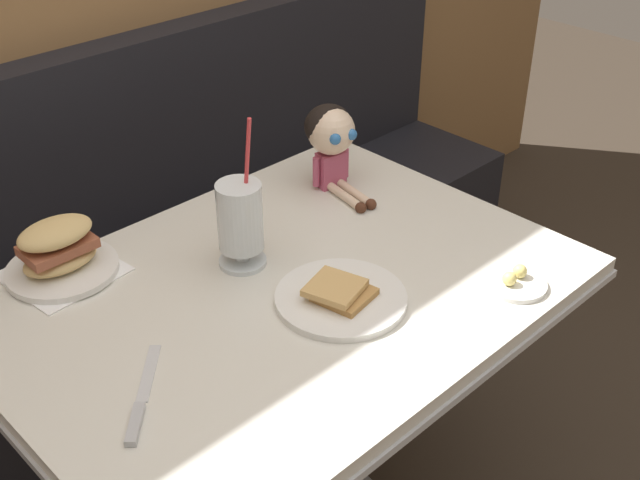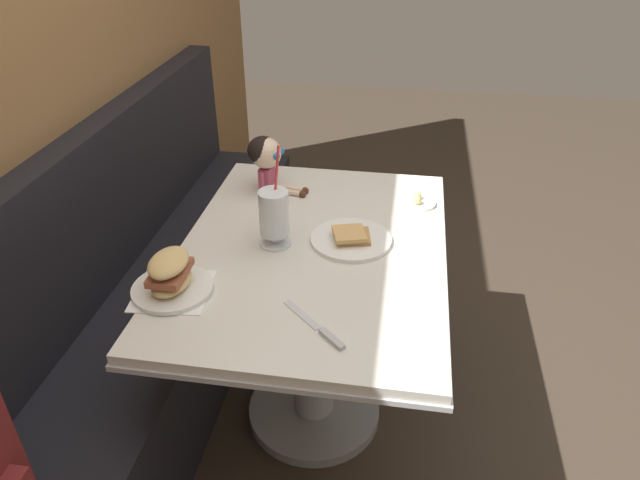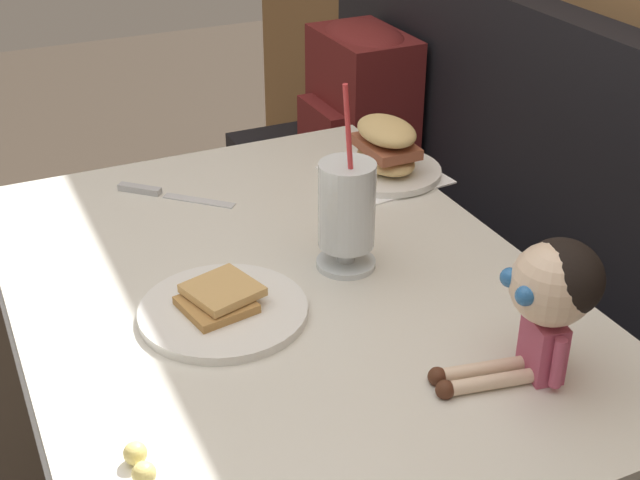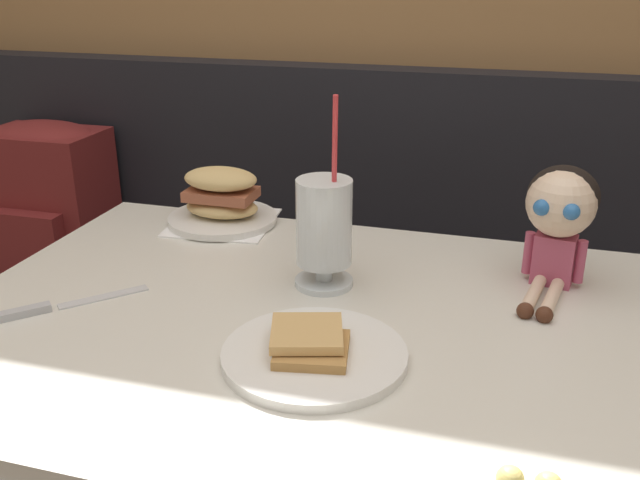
% 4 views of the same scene
% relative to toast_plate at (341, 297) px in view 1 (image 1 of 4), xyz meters
% --- Properties ---
extents(booth_bench, '(2.60, 0.48, 1.00)m').
position_rel_toast_plate_xyz_m(booth_bench, '(-0.04, 0.74, -0.42)').
color(booth_bench, black).
rests_on(booth_bench, ground).
extents(diner_table, '(1.11, 0.81, 0.74)m').
position_rel_toast_plate_xyz_m(diner_table, '(-0.04, 0.11, -0.21)').
color(diner_table, silver).
rests_on(diner_table, ground).
extents(toast_plate, '(0.25, 0.25, 0.04)m').
position_rel_toast_plate_xyz_m(toast_plate, '(0.00, 0.00, 0.00)').
color(toast_plate, white).
rests_on(toast_plate, diner_table).
extents(milkshake_glass, '(0.10, 0.10, 0.32)m').
position_rel_toast_plate_xyz_m(milkshake_glass, '(-0.05, 0.23, 0.09)').
color(milkshake_glass, silver).
rests_on(milkshake_glass, diner_table).
extents(sandwich_plate, '(0.22, 0.22, 0.12)m').
position_rel_toast_plate_xyz_m(sandwich_plate, '(-0.33, 0.45, 0.03)').
color(sandwich_plate, white).
rests_on(sandwich_plate, diner_table).
extents(butter_saucer, '(0.12, 0.12, 0.04)m').
position_rel_toast_plate_xyz_m(butter_saucer, '(0.28, -0.20, -0.00)').
color(butter_saucer, white).
rests_on(butter_saucer, diner_table).
extents(butter_knife, '(0.18, 0.18, 0.01)m').
position_rel_toast_plate_xyz_m(butter_knife, '(-0.43, 0.02, -0.01)').
color(butter_knife, silver).
rests_on(butter_knife, diner_table).
extents(seated_doll, '(0.13, 0.23, 0.20)m').
position_rel_toast_plate_xyz_m(seated_doll, '(0.31, 0.34, 0.12)').
color(seated_doll, '#B74C6B').
rests_on(seated_doll, diner_table).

